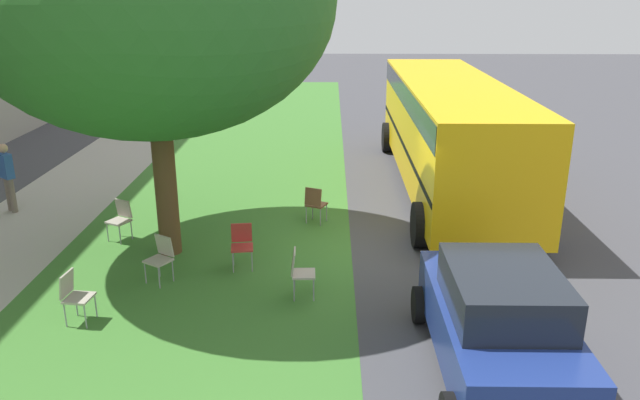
# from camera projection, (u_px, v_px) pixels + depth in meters

# --- Properties ---
(ground) EXTENTS (80.00, 80.00, 0.00)m
(ground) POSITION_uv_depth(u_px,v_px,m) (361.00, 250.00, 12.97)
(ground) COLOR #424247
(grass_verge) EXTENTS (48.00, 6.00, 0.01)m
(grass_verge) POSITION_uv_depth(u_px,v_px,m) (208.00, 249.00, 13.02)
(grass_verge) COLOR #3D752D
(grass_verge) RESTS_ON ground
(street_tree) EXTENTS (6.78, 6.78, 7.48)m
(street_tree) POSITION_uv_depth(u_px,v_px,m) (150.00, 0.00, 11.27)
(street_tree) COLOR brown
(street_tree) RESTS_ON ground
(chair_0) EXTENTS (0.58, 0.57, 0.88)m
(chair_0) POSITION_uv_depth(u_px,v_px,m) (161.00, 255.00, 11.44)
(chair_0) COLOR #ADA393
(chair_0) RESTS_ON ground
(chair_1) EXTENTS (0.55, 0.55, 0.88)m
(chair_1) POSITION_uv_depth(u_px,v_px,m) (315.00, 202.00, 14.27)
(chair_1) COLOR brown
(chair_1) RESTS_ON ground
(chair_2) EXTENTS (0.46, 0.47, 0.88)m
(chair_2) POSITION_uv_depth(u_px,v_px,m) (74.00, 293.00, 10.03)
(chair_2) COLOR #ADA393
(chair_2) RESTS_ON ground
(chair_3) EXTENTS (0.47, 0.47, 0.88)m
(chair_3) POSITION_uv_depth(u_px,v_px,m) (242.00, 242.00, 12.03)
(chair_3) COLOR #B7332D
(chair_3) RESTS_ON ground
(chair_4) EXTENTS (0.43, 0.44, 0.88)m
(chair_4) POSITION_uv_depth(u_px,v_px,m) (300.00, 270.00, 10.86)
(chair_4) COLOR #ADA393
(chair_4) RESTS_ON ground
(chair_5) EXTENTS (0.56, 0.56, 0.88)m
(chair_5) POSITION_uv_depth(u_px,v_px,m) (121.00, 217.00, 13.36)
(chair_5) COLOR #ADA393
(chair_5) RESTS_ON ground
(parked_car) EXTENTS (3.70, 1.92, 1.65)m
(parked_car) POSITION_uv_depth(u_px,v_px,m) (498.00, 321.00, 8.58)
(parked_car) COLOR navy
(parked_car) RESTS_ON ground
(school_bus) EXTENTS (10.40, 2.80, 2.88)m
(school_bus) POSITION_uv_depth(u_px,v_px,m) (450.00, 125.00, 16.37)
(school_bus) COLOR yellow
(school_bus) RESTS_ON ground
(pedestrian_0) EXTENTS (0.38, 0.41, 1.69)m
(pedestrian_0) POSITION_uv_depth(u_px,v_px,m) (7.00, 175.00, 14.91)
(pedestrian_0) COLOR #726659
(pedestrian_0) RESTS_ON ground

